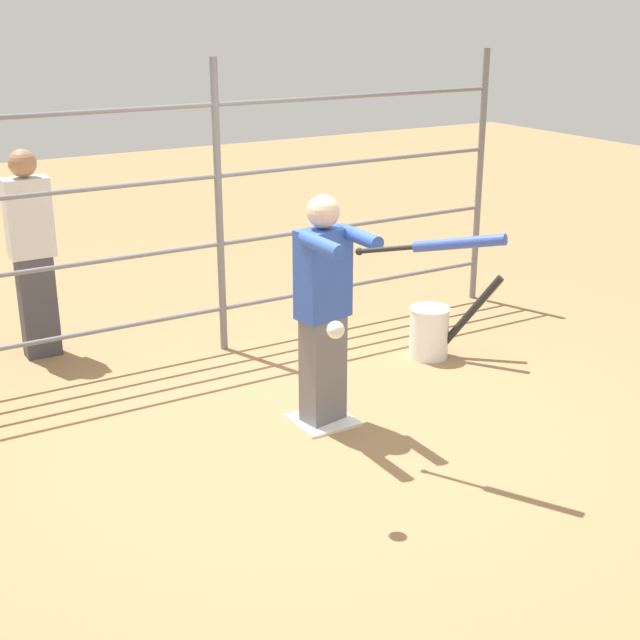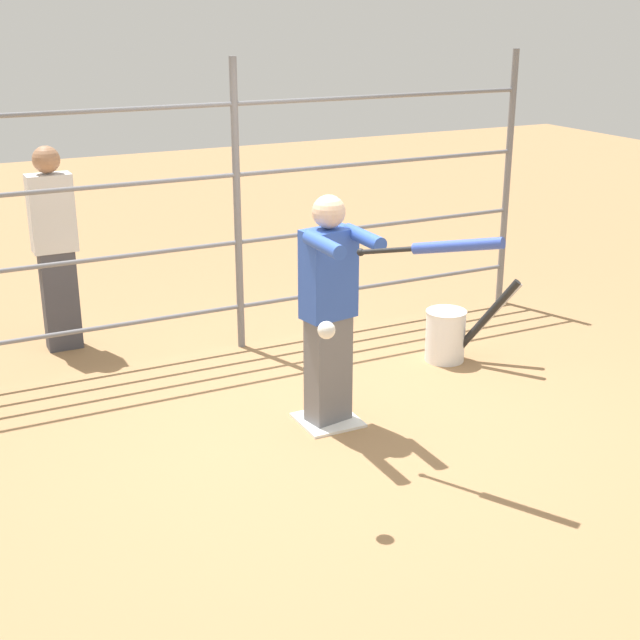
{
  "view_description": "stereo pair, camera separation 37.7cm",
  "coord_description": "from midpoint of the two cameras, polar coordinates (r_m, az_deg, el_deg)",
  "views": [
    {
      "loc": [
        2.86,
        4.75,
        2.72
      ],
      "look_at": [
        0.26,
        0.4,
        0.91
      ],
      "focal_mm": 50.0,
      "sensor_mm": 36.0,
      "label": 1
    },
    {
      "loc": [
        2.52,
        4.93,
        2.72
      ],
      "look_at": [
        0.26,
        0.4,
        0.91
      ],
      "focal_mm": 50.0,
      "sensor_mm": 36.0,
      "label": 2
    }
  ],
  "objects": [
    {
      "name": "ground_plane",
      "position": [
        6.17,
        -1.58,
        -6.52
      ],
      "size": [
        24.0,
        24.0,
        0.0
      ],
      "primitive_type": "plane",
      "color": "#9E754C"
    },
    {
      "name": "softball_in_flight",
      "position": [
        4.7,
        -1.29,
        -0.66
      ],
      "size": [
        0.1,
        0.1,
        0.1
      ],
      "color": "white"
    },
    {
      "name": "bystander_behind_fence",
      "position": [
        7.44,
        -19.34,
        4.14
      ],
      "size": [
        0.35,
        0.22,
        1.68
      ],
      "color": "#3F3F47",
      "rests_on": "ground"
    },
    {
      "name": "batter",
      "position": [
        5.83,
        -1.58,
        0.98
      ],
      "size": [
        0.4,
        0.58,
        1.58
      ],
      "color": "slate",
      "rests_on": "ground"
    },
    {
      "name": "baseball_bat_swinging",
      "position": [
        5.09,
        5.96,
        4.82
      ],
      "size": [
        0.5,
        0.83,
        0.25
      ],
      "color": "black"
    },
    {
      "name": "home_plate",
      "position": [
        6.17,
        -1.58,
        -6.43
      ],
      "size": [
        0.4,
        0.4,
        0.02
      ],
      "color": "white",
      "rests_on": "ground"
    },
    {
      "name": "bat_bucket",
      "position": [
        7.21,
        5.81,
        -0.67
      ],
      "size": [
        0.7,
        0.6,
        0.74
      ],
      "color": "white",
      "rests_on": "ground"
    },
    {
      "name": "fence_backstop",
      "position": [
        7.15,
        -8.0,
        6.95
      ],
      "size": [
        5.39,
        0.06,
        2.34
      ],
      "color": "slate",
      "rests_on": "ground"
    }
  ]
}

